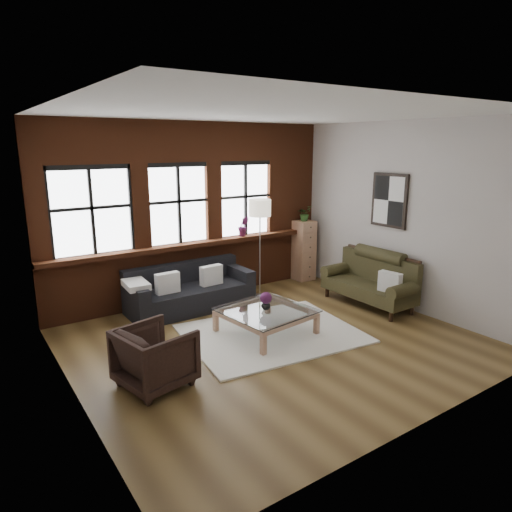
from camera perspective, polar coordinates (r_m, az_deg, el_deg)
floor at (r=6.79m, az=2.20°, el=-10.60°), size 5.50×5.50×0.00m
ceiling at (r=6.20m, az=2.48°, el=17.47°), size 5.50×5.50×0.00m
wall_back at (r=8.41m, az=-7.93°, el=5.43°), size 5.50×0.00×5.50m
wall_front at (r=4.60m, az=21.26°, el=-2.29°), size 5.50×0.00×5.50m
wall_left at (r=5.19m, az=-22.86°, el=-0.69°), size 0.00×5.00×5.00m
wall_right at (r=8.22m, az=17.96°, el=4.71°), size 0.00×5.00×5.00m
brick_backwall at (r=8.36m, az=-7.74°, el=5.39°), size 5.50×0.12×3.20m
sill_ledge at (r=8.38m, az=-7.34°, el=1.52°), size 5.50×0.30×0.08m
window_left at (r=7.72m, az=-19.87°, el=5.14°), size 1.38×0.10×1.50m
window_mid at (r=8.22m, az=-9.68°, el=6.23°), size 1.38×0.10×1.50m
window_right at (r=8.89m, az=-1.41°, el=6.98°), size 1.38×0.10×1.50m
wall_poster at (r=8.35m, az=16.34°, el=6.69°), size 0.05×0.74×0.94m
shag_rug at (r=7.01m, az=1.97°, el=-9.65°), size 2.74×2.27×0.03m
dark_sofa at (r=7.99m, az=-8.19°, el=-3.94°), size 2.16×0.87×0.78m
pillow_a at (r=7.66m, az=-11.01°, el=-3.33°), size 0.40×0.15×0.34m
pillow_b at (r=8.00m, az=-5.61°, el=-2.40°), size 0.41×0.17×0.34m
vintage_settee at (r=8.31m, az=13.86°, el=-2.94°), size 0.78×1.76×0.94m
pillow_settee at (r=7.89m, az=16.40°, el=-3.16°), size 0.20×0.40×0.34m
armchair at (r=5.63m, az=-12.49°, el=-12.21°), size 0.94×0.92×0.72m
coffee_table at (r=6.97m, az=1.23°, el=-8.22°), size 1.34×1.34×0.40m
vase at (r=6.87m, az=1.24°, el=-6.12°), size 0.19×0.19×0.15m
flowers at (r=6.83m, az=1.25°, el=-5.26°), size 0.18×0.18×0.18m
drawer_chest at (r=9.66m, az=5.97°, el=0.70°), size 0.39×0.39×1.26m
potted_plant_top at (r=9.51m, az=6.08°, el=5.32°), size 0.33×0.30×0.32m
floor_lamp at (r=8.38m, az=0.49°, el=1.33°), size 0.40×0.40×1.99m
sill_plant at (r=8.78m, az=-1.59°, el=3.74°), size 0.26×0.24×0.38m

